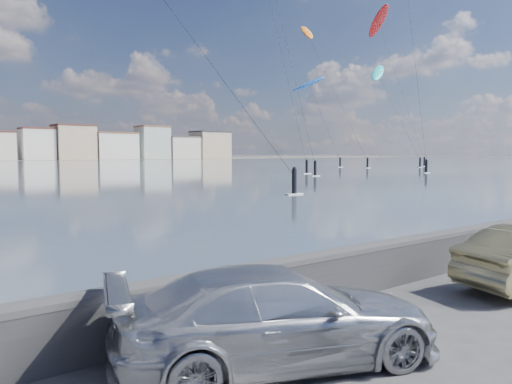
% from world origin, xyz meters
% --- Properties ---
extents(ground, '(700.00, 700.00, 0.00)m').
position_xyz_m(ground, '(0.00, 0.00, 0.00)').
color(ground, '#333335').
rests_on(ground, ground).
extents(seawall, '(400.00, 0.36, 1.08)m').
position_xyz_m(seawall, '(0.00, 2.70, 0.58)').
color(seawall, '#28282B').
rests_on(seawall, ground).
extents(car_silver, '(5.15, 3.42, 1.39)m').
position_xyz_m(car_silver, '(-0.88, 1.02, 0.69)').
color(car_silver, '#B5B7BC').
rests_on(car_silver, ground).
extents(kitesurfer_0, '(5.86, 18.03, 29.60)m').
position_xyz_m(kitesurfer_0, '(65.12, 70.82, 26.49)').
color(kitesurfer_0, orange).
rests_on(kitesurfer_0, ground).
extents(kitesurfer_9, '(7.89, 15.22, 19.69)m').
position_xyz_m(kitesurfer_9, '(70.11, 75.53, 17.37)').
color(kitesurfer_9, blue).
rests_on(kitesurfer_9, ground).
extents(kitesurfer_11, '(8.21, 20.77, 36.16)m').
position_xyz_m(kitesurfer_11, '(87.84, 71.49, 32.56)').
color(kitesurfer_11, red).
rests_on(kitesurfer_11, ground).
extents(kitesurfer_16, '(7.63, 15.17, 22.61)m').
position_xyz_m(kitesurfer_16, '(80.90, 65.61, 19.46)').
color(kitesurfer_16, '#19BFBF').
rests_on(kitesurfer_16, ground).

